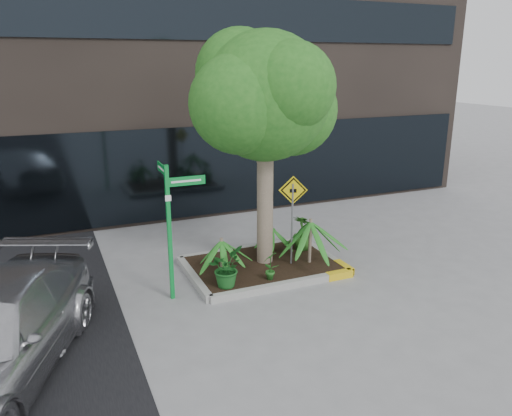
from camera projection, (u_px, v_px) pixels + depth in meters
name	position (u px, v px, depth m)	size (l,w,h in m)	color
ground	(260.00, 276.00, 10.78)	(80.00, 80.00, 0.00)	gray
planter	(265.00, 265.00, 11.08)	(3.35, 2.36, 0.15)	#9E9E99
tree	(265.00, 97.00, 10.19)	(3.43, 3.04, 5.15)	gray
palm_front	(311.00, 222.00, 10.86)	(1.14, 1.14, 1.26)	gray
palm_left	(221.00, 240.00, 10.38)	(0.87, 0.87, 0.96)	gray
palm_back	(272.00, 228.00, 11.59)	(0.70, 0.70, 0.78)	gray
shrub_a	(226.00, 268.00, 9.84)	(0.70, 0.70, 0.78)	#17521C
shrub_b	(303.00, 232.00, 11.79)	(0.46, 0.46, 0.83)	#2A621D
shrub_c	(270.00, 265.00, 10.16)	(0.33, 0.33, 0.62)	#21611E
shrub_d	(265.00, 238.00, 11.59)	(0.40, 0.40, 0.72)	#1D6420
street_sign_post	(171.00, 217.00, 9.36)	(0.79, 0.78, 2.65)	#0D8F34
cattle_sign	(293.00, 205.00, 10.62)	(0.57, 0.25, 2.00)	slate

